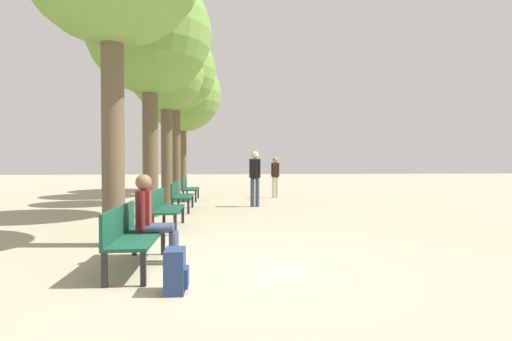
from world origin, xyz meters
The scene contains 13 objects.
ground_plane centered at (0.00, 0.00, 0.00)m, with size 80.00×80.00×0.00m, color tan.
bench_row_0 centered at (-1.62, 0.09, 0.47)m, with size 0.51×1.62×0.81m.
bench_row_1 centered at (-1.62, 3.21, 0.47)m, with size 0.51×1.62×0.81m.
bench_row_2 centered at (-1.62, 6.33, 0.47)m, with size 0.51×1.62×0.81m.
bench_row_3 centered at (-1.62, 9.44, 0.47)m, with size 0.51×1.62×0.81m.
tree_row_1 centered at (-2.23, 5.14, 4.62)m, with size 3.12×3.12×6.23m.
tree_row_2 centered at (-2.23, 8.22, 4.24)m, with size 2.45×2.45×5.55m.
tree_row_3 centered at (-2.23, 11.13, 5.02)m, with size 3.20×3.20×6.67m.
tree_row_4 centered at (-2.23, 14.05, 4.62)m, with size 3.61×3.61×6.45m.
person_seated centered at (-1.39, 0.35, 0.65)m, with size 0.57×0.32×1.23m.
backpack centered at (-0.93, -0.92, 0.23)m, with size 0.25×0.33×0.47m.
pedestrian_near centered at (0.61, 7.14, 0.99)m, with size 0.35×0.29×1.73m.
pedestrian_mid centered at (1.65, 10.08, 0.91)m, with size 0.32×0.22×1.58m.
Camera 1 is at (-0.45, -5.20, 1.39)m, focal length 28.00 mm.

